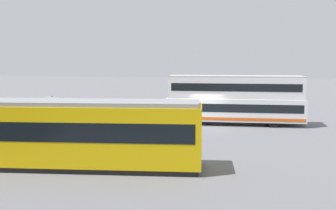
{
  "coord_description": "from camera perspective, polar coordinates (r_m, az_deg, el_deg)",
  "views": [
    {
      "loc": [
        -3.5,
        31.33,
        5.33
      ],
      "look_at": [
        2.23,
        3.32,
        2.09
      ],
      "focal_mm": 44.88,
      "sensor_mm": 36.0,
      "label": 1
    }
  ],
  "objects": [
    {
      "name": "tram_yellow",
      "position": [
        21.07,
        -14.99,
        -3.65
      ],
      "size": [
        14.31,
        4.19,
        3.29
      ],
      "color": "#E5B70C",
      "rests_on": "ground"
    },
    {
      "name": "info_sign",
      "position": [
        31.31,
        -15.47,
        -0.21
      ],
      "size": [
        1.23,
        0.29,
        2.59
      ],
      "color": "slate",
      "rests_on": "ground"
    },
    {
      "name": "ground_plane",
      "position": [
        31.97,
        5.12,
        -3.15
      ],
      "size": [
        160.0,
        160.0,
        0.0
      ],
      "primitive_type": "plane",
      "color": "slate"
    },
    {
      "name": "pedestrian_near_railing",
      "position": [
        29.0,
        -0.95,
        -2.15
      ],
      "size": [
        0.45,
        0.45,
        1.71
      ],
      "color": "#4C3F2D",
      "rests_on": "ground"
    },
    {
      "name": "pedestrian_railing",
      "position": [
        28.84,
        -7.03,
        -2.73
      ],
      "size": [
        8.62,
        0.54,
        1.08
      ],
      "color": "gray",
      "rests_on": "ground"
    },
    {
      "name": "double_decker_bus",
      "position": [
        33.79,
        9.08,
        0.71
      ],
      "size": [
        10.93,
        3.01,
        3.9
      ],
      "color": "white",
      "rests_on": "ground"
    }
  ]
}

